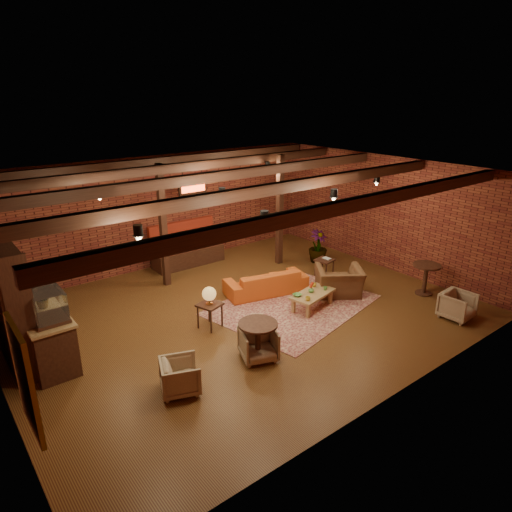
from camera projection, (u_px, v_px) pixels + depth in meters
floor at (243, 313)px, 10.58m from camera, size 10.00×10.00×0.00m
ceiling at (242, 176)px, 9.48m from camera, size 10.00×8.00×0.02m
wall_back at (160, 212)px, 13.00m from camera, size 10.00×0.02×3.20m
wall_front at (395, 315)px, 7.07m from camera, size 10.00×0.02×3.20m
wall_right at (384, 213)px, 12.92m from camera, size 0.02×8.00×3.20m
ceiling_beams at (242, 181)px, 9.53m from camera, size 9.80×6.40×0.22m
ceiling_pipe at (202, 181)px, 10.79m from camera, size 9.60×0.12×0.12m
post_left at (163, 227)px, 11.61m from camera, size 0.16×0.16×3.20m
post_right at (280, 211)px, 13.13m from camera, size 0.16×0.16×3.20m
service_counter at (39, 317)px, 8.68m from camera, size 0.80×2.50×1.60m
plant_counter at (38, 293)px, 8.75m from camera, size 0.35×0.39×0.30m
shelving_hutch at (10, 302)px, 8.39m from camera, size 0.52×2.00×2.40m
chalkboard_menu at (26, 380)px, 5.48m from camera, size 0.08×0.96×1.46m
banquette at (188, 248)px, 13.39m from camera, size 2.10×0.70×1.00m
service_sign at (193, 188)px, 12.42m from camera, size 0.86×0.06×0.30m
ceiling_spotlights at (242, 192)px, 9.60m from camera, size 6.40×4.40×0.28m
rug at (292, 305)px, 10.98m from camera, size 4.21×3.54×0.01m
sofa at (266, 282)px, 11.55m from camera, size 2.21×1.27×0.61m
coffee_table at (312, 295)px, 10.70m from camera, size 1.25×0.81×0.65m
side_table_lamp at (209, 297)px, 9.72m from camera, size 0.57×0.57×0.95m
round_table_left at (258, 335)px, 8.60m from camera, size 0.75×0.75×0.78m
armchair_a at (180, 375)px, 7.74m from camera, size 0.78×0.81×0.66m
armchair_b at (258, 343)px, 8.69m from camera, size 0.84×0.81×0.68m
armchair_right at (339, 277)px, 11.39m from camera, size 1.32×1.23×0.97m
side_table_book at (325, 261)px, 12.54m from camera, size 0.52×0.52×0.52m
round_table_right at (426, 274)px, 11.40m from camera, size 0.68×0.68×0.80m
armchair_far at (458, 304)px, 10.25m from camera, size 0.69×0.65×0.68m
plant_tall at (320, 214)px, 13.26m from camera, size 1.75×1.75×2.94m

